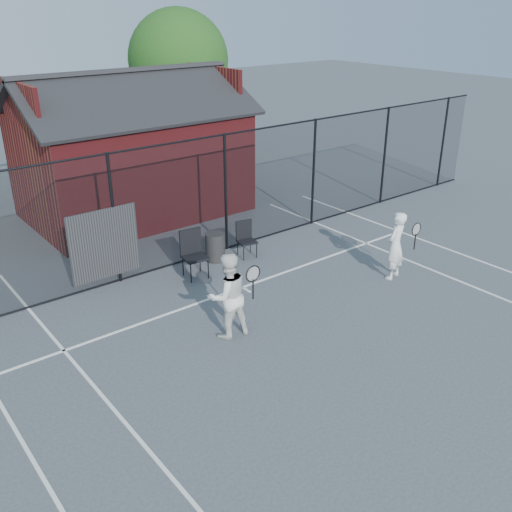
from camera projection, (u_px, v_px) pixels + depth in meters
ground at (338, 346)px, 10.65m from camera, size 80.00×80.00×0.00m
court_lines at (394, 379)px, 9.70m from camera, size 11.02×18.00×0.01m
fence at (181, 206)px, 13.47m from camera, size 22.04×3.00×3.00m
clubhouse at (133, 160)px, 16.73m from camera, size 6.50×4.36×4.19m
tree_right at (179, 60)px, 22.63m from camera, size 3.97×3.97×5.70m
player_front at (395, 246)px, 12.95m from camera, size 0.75×0.60×1.60m
player_back at (228, 296)px, 10.66m from camera, size 0.96×0.75×1.69m
chair_left at (195, 255)px, 13.07m from camera, size 0.59×0.61×1.10m
chair_right at (247, 240)px, 14.17m from camera, size 0.51×0.52×0.89m
waste_bin at (215, 247)px, 14.01m from camera, size 0.59×0.59×0.71m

